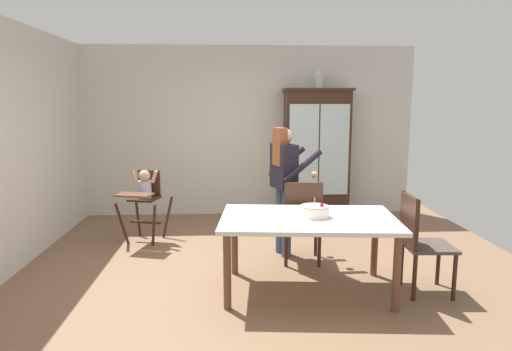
% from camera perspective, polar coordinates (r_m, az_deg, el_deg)
% --- Properties ---
extents(ground_plane, '(6.24, 6.24, 0.00)m').
position_cam_1_polar(ground_plane, '(4.94, 0.18, -12.29)').
color(ground_plane, brown).
extents(wall_back, '(5.32, 0.06, 2.70)m').
position_cam_1_polar(wall_back, '(7.24, -1.06, 5.64)').
color(wall_back, beige).
rests_on(wall_back, ground_plane).
extents(china_cabinet, '(1.06, 0.48, 2.03)m').
position_cam_1_polar(china_cabinet, '(7.13, 7.71, 2.84)').
color(china_cabinet, '#382116').
rests_on(china_cabinet, ground_plane).
extents(ceramic_vase, '(0.13, 0.13, 0.27)m').
position_cam_1_polar(ceramic_vase, '(7.09, 8.04, 11.92)').
color(ceramic_vase, '#B2B7B2').
rests_on(ceramic_vase, china_cabinet).
extents(high_chair_with_toddler, '(0.70, 0.79, 0.95)m').
position_cam_1_polar(high_chair_with_toddler, '(6.02, -14.04, -2.11)').
color(high_chair_with_toddler, '#382116').
rests_on(high_chair_with_toddler, ground_plane).
extents(adult_person, '(0.62, 0.61, 1.53)m').
position_cam_1_polar(adult_person, '(5.27, 3.65, 0.01)').
color(adult_person, '#3D4C6B').
rests_on(adult_person, ground_plane).
extents(dining_table, '(1.74, 1.15, 0.74)m').
position_cam_1_polar(dining_table, '(4.33, 6.67, -6.36)').
color(dining_table, silver).
rests_on(dining_table, ground_plane).
extents(birthday_cake, '(0.28, 0.28, 0.19)m').
position_cam_1_polar(birthday_cake, '(4.31, 7.47, -4.54)').
color(birthday_cake, white).
rests_on(birthday_cake, dining_table).
extents(dining_chair_far_side, '(0.48, 0.48, 0.96)m').
position_cam_1_polar(dining_chair_far_side, '(5.05, 5.97, -5.23)').
color(dining_chair_far_side, '#382116').
rests_on(dining_chair_far_side, ground_plane).
extents(dining_chair_right_end, '(0.46, 0.46, 0.96)m').
position_cam_1_polar(dining_chair_right_end, '(4.56, 20.01, -7.37)').
color(dining_chair_right_end, '#382116').
rests_on(dining_chair_right_end, ground_plane).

